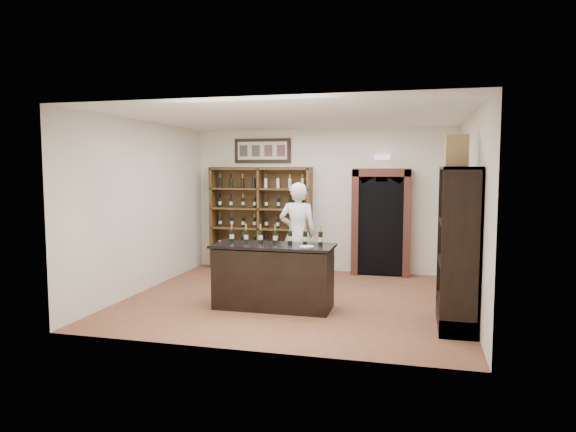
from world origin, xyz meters
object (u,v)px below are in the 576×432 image
object	(u,v)px
counter_bottle_0	(232,235)
side_cabinet	(459,273)
tasting_counter	(273,277)
wine_crate	(457,151)
shopkeeper	(298,233)
wine_shelf	(261,218)

from	to	relation	value
counter_bottle_0	side_cabinet	world-z (taller)	side_cabinet
tasting_counter	counter_bottle_0	size ratio (longest dim) A/B	6.27
side_cabinet	wine_crate	size ratio (longest dim) A/B	5.05
tasting_counter	side_cabinet	size ratio (longest dim) A/B	0.85
counter_bottle_0	wine_crate	size ratio (longest dim) A/B	0.69
tasting_counter	counter_bottle_0	xyz separation A→B (m)	(-0.72, 0.11, 0.61)
wine_crate	side_cabinet	bearing A→B (deg)	-72.61
tasting_counter	shopkeeper	distance (m)	1.79
shopkeeper	wine_crate	distance (m)	3.56
counter_bottle_0	wine_crate	xyz separation A→B (m)	(3.37, -0.24, 1.31)
wine_shelf	side_cabinet	distance (m)	5.02
wine_shelf	wine_crate	world-z (taller)	wine_crate
wine_crate	wine_shelf	bearing A→B (deg)	134.45
wine_shelf	counter_bottle_0	distance (m)	2.85
wine_shelf	side_cabinet	xyz separation A→B (m)	(3.82, -3.23, -0.35)
counter_bottle_0	tasting_counter	bearing A→B (deg)	-8.38
side_cabinet	wine_crate	xyz separation A→B (m)	(-0.07, 0.16, 1.66)
counter_bottle_0	wine_crate	world-z (taller)	wine_crate
tasting_counter	wine_shelf	bearing A→B (deg)	110.56
wine_shelf	counter_bottle_0	world-z (taller)	wine_shelf
shopkeeper	wine_shelf	bearing A→B (deg)	-52.94
side_cabinet	shopkeeper	xyz separation A→B (m)	(-2.73, 2.03, 0.20)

